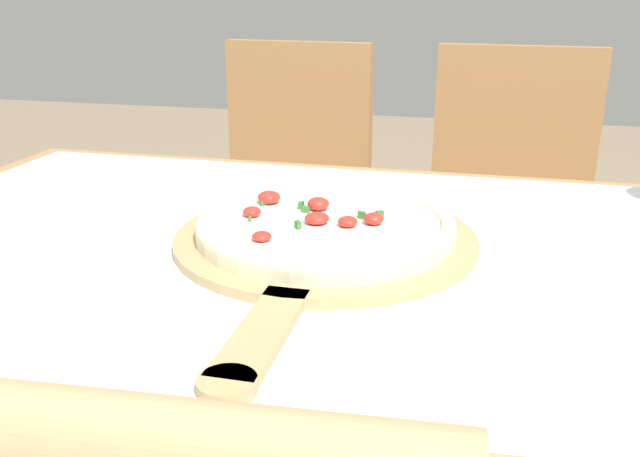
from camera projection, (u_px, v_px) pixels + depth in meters
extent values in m
cube|color=#A87F51|center=(285.00, 287.00, 0.78)|extent=(1.28, 1.01, 0.03)
cylinder|color=#A87F51|center=(83.00, 329.00, 1.44)|extent=(0.06, 0.06, 0.69)
cube|color=silver|center=(285.00, 273.00, 0.77)|extent=(1.20, 0.93, 0.00)
cylinder|color=tan|center=(326.00, 239.00, 0.85)|extent=(0.38, 0.38, 0.01)
cube|color=tan|center=(262.00, 333.00, 0.62)|extent=(0.04, 0.18, 0.01)
cylinder|color=tan|center=(227.00, 386.00, 0.54)|extent=(0.05, 0.05, 0.01)
cylinder|color=beige|center=(326.00, 228.00, 0.85)|extent=(0.32, 0.32, 0.02)
torus|color=beige|center=(326.00, 222.00, 0.84)|extent=(0.32, 0.32, 0.02)
cylinder|color=white|center=(326.00, 221.00, 0.84)|extent=(0.28, 0.28, 0.00)
ellipsoid|color=red|center=(317.00, 218.00, 0.83)|extent=(0.03, 0.03, 0.01)
ellipsoid|color=red|center=(374.00, 219.00, 0.83)|extent=(0.02, 0.02, 0.01)
ellipsoid|color=red|center=(318.00, 204.00, 0.88)|extent=(0.03, 0.03, 0.02)
ellipsoid|color=red|center=(269.00, 197.00, 0.91)|extent=(0.03, 0.03, 0.02)
ellipsoid|color=red|center=(262.00, 236.00, 0.77)|extent=(0.02, 0.02, 0.01)
ellipsoid|color=red|center=(252.00, 212.00, 0.85)|extent=(0.02, 0.02, 0.01)
ellipsoid|color=red|center=(348.00, 222.00, 0.82)|extent=(0.02, 0.02, 0.01)
cube|color=#387533|center=(250.00, 219.00, 0.84)|extent=(0.01, 0.01, 0.01)
cube|color=#387533|center=(362.00, 215.00, 0.85)|extent=(0.01, 0.01, 0.01)
cube|color=#387533|center=(299.00, 225.00, 0.81)|extent=(0.01, 0.01, 0.01)
cube|color=#387533|center=(301.00, 205.00, 0.88)|extent=(0.01, 0.01, 0.01)
cube|color=#387533|center=(263.00, 203.00, 0.90)|extent=(0.01, 0.01, 0.01)
cube|color=#387533|center=(380.00, 215.00, 0.85)|extent=(0.01, 0.01, 0.01)
cube|color=#387533|center=(306.00, 209.00, 0.87)|extent=(0.01, 0.01, 0.01)
cylinder|color=tan|center=(178.00, 440.00, 0.44)|extent=(0.39, 0.08, 0.06)
cube|color=#A37547|center=(274.00, 237.00, 1.65)|extent=(0.43, 0.43, 0.02)
cube|color=#A37547|center=(299.00, 130.00, 1.74)|extent=(0.38, 0.07, 0.44)
cylinder|color=#A37547|center=(190.00, 342.00, 1.64)|extent=(0.04, 0.04, 0.44)
cylinder|color=#A37547|center=(315.00, 364.00, 1.54)|extent=(0.04, 0.04, 0.44)
cylinder|color=#A37547|center=(245.00, 289.00, 1.92)|extent=(0.04, 0.04, 0.44)
cylinder|color=#A37547|center=(353.00, 305.00, 1.83)|extent=(0.04, 0.04, 0.44)
cube|color=#A37547|center=(498.00, 257.00, 1.53)|extent=(0.44, 0.44, 0.02)
cube|color=#A37547|center=(514.00, 140.00, 1.62)|extent=(0.38, 0.07, 0.44)
cylinder|color=#A37547|center=(409.00, 369.00, 1.52)|extent=(0.04, 0.04, 0.44)
cylinder|color=#A37547|center=(559.00, 396.00, 1.42)|extent=(0.04, 0.04, 0.44)
cylinder|color=#A37547|center=(434.00, 309.00, 1.80)|extent=(0.04, 0.04, 0.44)
cylinder|color=#A37547|center=(561.00, 328.00, 1.71)|extent=(0.04, 0.04, 0.44)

